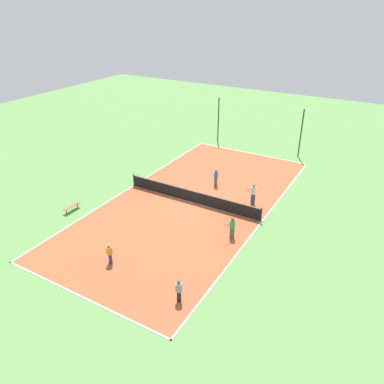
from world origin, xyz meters
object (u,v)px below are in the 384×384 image
at_px(player_near_white, 253,192).
at_px(player_baseline_gray, 179,289).
at_px(tennis_net, 192,196).
at_px(player_far_green, 232,226).
at_px(player_center_orange, 110,252).
at_px(bench, 72,206).
at_px(tennis_ball_far_baseline, 220,175).
at_px(tennis_ball_near_net, 155,258).
at_px(fence_post_back_left, 218,120).
at_px(fence_post_back_right, 301,134).
at_px(player_near_blue, 216,177).

distance_m(player_near_white, player_baseline_gray, 11.64).
distance_m(tennis_net, player_baseline_gray, 10.66).
xyz_separation_m(player_far_green, player_center_orange, (-5.14, -6.07, -0.10)).
relative_size(bench, player_baseline_gray, 1.04).
distance_m(tennis_ball_far_baseline, tennis_ball_near_net, 12.94).
height_order(player_center_orange, tennis_ball_near_net, player_center_orange).
xyz_separation_m(tennis_net, player_near_white, (4.17, 2.08, 0.44)).
bearing_deg(tennis_net, player_far_green, -31.38).
height_order(tennis_ball_far_baseline, fence_post_back_left, fence_post_back_left).
bearing_deg(player_near_white, tennis_ball_near_net, 17.77).
height_order(player_near_white, fence_post_back_left, fence_post_back_left).
height_order(bench, fence_post_back_right, fence_post_back_right).
distance_m(player_baseline_gray, player_near_blue, 13.73).
xyz_separation_m(bench, fence_post_back_right, (11.57, 19.00, 2.02)).
bearing_deg(fence_post_back_left, tennis_net, -71.58).
height_order(bench, player_baseline_gray, player_baseline_gray).
distance_m(player_near_white, player_near_blue, 4.10).
bearing_deg(tennis_net, player_baseline_gray, -63.68).
relative_size(tennis_net, player_near_white, 6.62).
relative_size(player_far_green, tennis_ball_near_net, 22.41).
bearing_deg(tennis_ball_near_net, bench, 168.92).
bearing_deg(tennis_ball_far_baseline, bench, -121.59).
bearing_deg(player_near_blue, player_baseline_gray, -173.22).
relative_size(player_far_green, player_center_orange, 1.11).
distance_m(tennis_net, fence_post_back_left, 14.27).
distance_m(player_baseline_gray, player_center_orange, 5.23).
distance_m(tennis_ball_near_net, fence_post_back_right, 21.03).
bearing_deg(player_near_blue, player_center_orange, 164.44).
distance_m(player_far_green, tennis_ball_far_baseline, 9.78).
xyz_separation_m(player_baseline_gray, player_near_blue, (-4.41, 13.00, 0.06)).
bearing_deg(bench, tennis_ball_near_net, -101.08).
relative_size(tennis_net, bench, 7.97).
bearing_deg(fence_post_back_right, tennis_ball_far_baseline, -121.01).
distance_m(player_near_white, player_center_orange, 11.93).
bearing_deg(bench, player_near_blue, -39.41).
xyz_separation_m(player_near_white, player_center_orange, (-4.64, -10.99, -0.22)).
xyz_separation_m(tennis_net, player_center_orange, (-0.47, -8.92, 0.22)).
bearing_deg(tennis_ball_near_net, player_center_orange, -140.79).
bearing_deg(player_center_orange, fence_post_back_right, 120.27).
bearing_deg(player_center_orange, tennis_ball_near_net, 81.94).
bearing_deg(player_baseline_gray, player_center_orange, 44.68).
relative_size(bench, player_far_green, 0.93).
bearing_deg(tennis_net, bench, -141.89).
distance_m(player_far_green, player_center_orange, 7.95).
height_order(player_far_green, player_baseline_gray, player_far_green).
bearing_deg(fence_post_back_right, player_near_white, -91.52).
relative_size(player_far_green, fence_post_back_left, 0.32).
relative_size(player_near_white, fence_post_back_right, 0.36).
bearing_deg(player_far_green, fence_post_back_left, -134.65).
xyz_separation_m(bench, tennis_ball_far_baseline, (6.84, 11.12, -0.33)).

